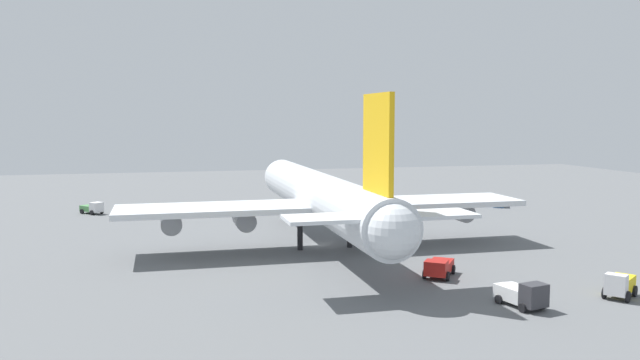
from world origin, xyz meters
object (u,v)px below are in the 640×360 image
object	(u,v)px
pushback_tractor	(93,208)
cargo_container_fore	(422,208)
maintenance_van	(439,267)
baggage_tug	(523,294)
safety_cone_nose	(282,213)
cargo_container_aft	(498,202)
cargo_airplane	(320,197)
cargo_loader	(620,285)
catering_truck	(368,206)

from	to	relation	value
pushback_tractor	cargo_container_fore	size ratio (longest dim) A/B	1.22
pushback_tractor	cargo_container_fore	xyz separation A→B (m)	(-13.47, -55.66, -0.13)
maintenance_van	cargo_container_fore	size ratio (longest dim) A/B	1.47
baggage_tug	pushback_tractor	bearing A→B (deg)	32.46
cargo_container_fore	safety_cone_nose	size ratio (longest dim) A/B	5.43
cargo_container_aft	safety_cone_nose	distance (m)	41.02
cargo_airplane	cargo_loader	size ratio (longest dim) A/B	13.98
cargo_airplane	baggage_tug	distance (m)	33.20
cargo_airplane	maintenance_van	world-z (taller)	cargo_airplane
cargo_airplane	catering_truck	world-z (taller)	cargo_airplane
maintenance_van	baggage_tug	bearing A→B (deg)	-167.29
cargo_airplane	safety_cone_nose	bearing A→B (deg)	0.29
maintenance_van	cargo_loader	size ratio (longest dim) A/B	1.27
catering_truck	safety_cone_nose	world-z (taller)	catering_truck
pushback_tractor	cargo_loader	bearing A→B (deg)	-141.45
maintenance_van	catering_truck	bearing A→B (deg)	-8.99
maintenance_van	cargo_loader	distance (m)	17.21
cargo_loader	maintenance_van	bearing A→B (deg)	49.09
cargo_container_fore	catering_truck	bearing A→B (deg)	68.45
catering_truck	maintenance_van	distance (m)	45.53
safety_cone_nose	cargo_container_fore	bearing A→B (deg)	-101.33
baggage_tug	cargo_container_aft	distance (m)	64.80
maintenance_van	pushback_tractor	world-z (taller)	pushback_tractor
cargo_loader	safety_cone_nose	distance (m)	61.34
cargo_container_aft	safety_cone_nose	bearing A→B (deg)	89.01
maintenance_van	cargo_container_aft	bearing A→B (deg)	-35.81
cargo_container_aft	baggage_tug	bearing A→B (deg)	152.15
catering_truck	cargo_container_fore	size ratio (longest dim) A/B	1.37
maintenance_van	cargo_container_aft	size ratio (longest dim) A/B	1.46
cargo_container_aft	safety_cone_nose	size ratio (longest dim) A/B	5.47
cargo_loader	cargo_container_fore	size ratio (longest dim) A/B	1.16
baggage_tug	cargo_loader	bearing A→B (deg)	-87.69
baggage_tug	cargo_loader	world-z (taller)	cargo_loader
maintenance_van	cargo_container_aft	world-z (taller)	maintenance_van
safety_cone_nose	pushback_tractor	bearing A→B (deg)	74.70
maintenance_van	cargo_container_fore	world-z (taller)	maintenance_van
safety_cone_nose	cargo_container_aft	bearing A→B (deg)	-90.99
catering_truck	cargo_loader	bearing A→B (deg)	-174.02
pushback_tractor	safety_cone_nose	distance (m)	32.83
catering_truck	cargo_container_fore	xyz separation A→B (m)	(-3.47, -8.78, -0.20)
cargo_airplane	cargo_container_aft	bearing A→B (deg)	-57.27
cargo_loader	catering_truck	bearing A→B (deg)	5.98
maintenance_van	safety_cone_nose	xyz separation A→B (m)	(46.31, 8.11, -0.73)
catering_truck	safety_cone_nose	bearing A→B (deg)	84.96
maintenance_van	cargo_container_fore	distance (m)	44.44
baggage_tug	cargo_loader	distance (m)	10.38
catering_truck	baggage_tug	bearing A→B (deg)	175.48
catering_truck	cargo_container_fore	distance (m)	9.44
baggage_tug	cargo_container_aft	xyz separation A→B (m)	(57.29, -30.27, -0.20)
cargo_loader	cargo_container_aft	bearing A→B (deg)	-19.28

